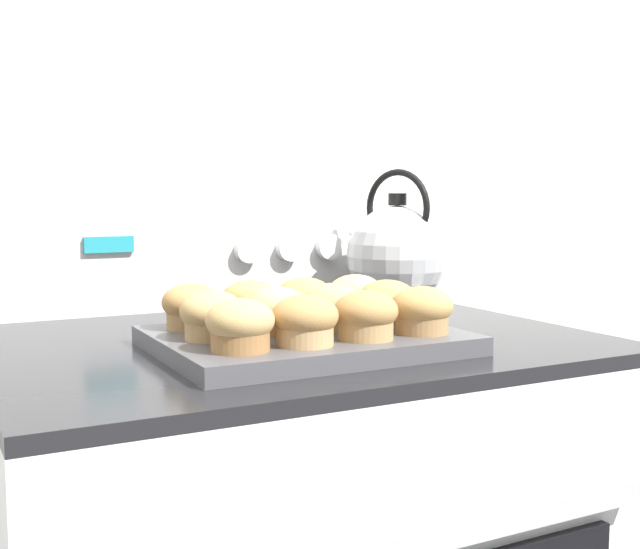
{
  "coord_description": "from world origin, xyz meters",
  "views": [
    {
      "loc": [
        -0.44,
        -0.63,
        1.09
      ],
      "look_at": [
        -0.01,
        0.21,
        1.0
      ],
      "focal_mm": 45.0,
      "sensor_mm": 36.0,
      "label": 1
    }
  ],
  "objects_px": {
    "muffin_r1_c1": "(278,311)",
    "muffin_r2_c2": "(304,299)",
    "muffin_r0_c0": "(240,326)",
    "muffin_r0_c2": "(366,316)",
    "muffin_r1_c2": "(333,307)",
    "muffin_r0_c1": "(305,321)",
    "tea_kettle": "(396,254)",
    "muffin_r2_c1": "(250,303)",
    "muffin_r1_c3": "(387,302)",
    "muffin_r0_c3": "(422,310)",
    "muffin_pan": "(305,340)",
    "muffin_r2_c0": "(192,307)",
    "muffin_r2_c3": "(355,296)",
    "muffin_r1_c0": "(212,316)"
  },
  "relations": [
    {
      "from": "muffin_r1_c1",
      "to": "muffin_r2_c2",
      "type": "bearing_deg",
      "value": 46.45
    },
    {
      "from": "muffin_r0_c0",
      "to": "muffin_r0_c2",
      "type": "relative_size",
      "value": 1.0
    },
    {
      "from": "muffin_r0_c0",
      "to": "muffin_r1_c2",
      "type": "xyz_separation_m",
      "value": [
        0.15,
        0.08,
        0.0
      ]
    },
    {
      "from": "muffin_r0_c1",
      "to": "tea_kettle",
      "type": "xyz_separation_m",
      "value": [
        0.34,
        0.34,
        0.04
      ]
    },
    {
      "from": "muffin_r1_c2",
      "to": "muffin_r2_c1",
      "type": "height_order",
      "value": "same"
    },
    {
      "from": "muffin_r1_c3",
      "to": "tea_kettle",
      "type": "height_order",
      "value": "tea_kettle"
    },
    {
      "from": "muffin_r0_c2",
      "to": "tea_kettle",
      "type": "height_order",
      "value": "tea_kettle"
    },
    {
      "from": "muffin_r0_c0",
      "to": "muffin_r0_c1",
      "type": "height_order",
      "value": "same"
    },
    {
      "from": "muffin_r0_c0",
      "to": "muffin_r0_c3",
      "type": "relative_size",
      "value": 1.0
    },
    {
      "from": "muffin_pan",
      "to": "muffin_r2_c2",
      "type": "xyz_separation_m",
      "value": [
        0.04,
        0.08,
        0.04
      ]
    },
    {
      "from": "muffin_r1_c2",
      "to": "muffin_r2_c0",
      "type": "distance_m",
      "value": 0.17
    },
    {
      "from": "muffin_r1_c3",
      "to": "muffin_r2_c1",
      "type": "height_order",
      "value": "same"
    },
    {
      "from": "muffin_pan",
      "to": "muffin_r1_c1",
      "type": "relative_size",
      "value": 4.77
    },
    {
      "from": "muffin_r2_c1",
      "to": "muffin_r1_c2",
      "type": "bearing_deg",
      "value": -45.4
    },
    {
      "from": "muffin_r1_c3",
      "to": "muffin_r1_c2",
      "type": "bearing_deg",
      "value": -178.66
    },
    {
      "from": "muffin_r2_c2",
      "to": "muffin_r2_c3",
      "type": "xyz_separation_m",
      "value": [
        0.08,
        0.0,
        0.0
      ]
    },
    {
      "from": "muffin_r0_c1",
      "to": "muffin_r2_c3",
      "type": "bearing_deg",
      "value": 45.48
    },
    {
      "from": "muffin_r2_c3",
      "to": "muffin_r0_c2",
      "type": "bearing_deg",
      "value": -116.11
    },
    {
      "from": "muffin_r1_c2",
      "to": "muffin_r1_c0",
      "type": "bearing_deg",
      "value": -179.95
    },
    {
      "from": "muffin_r0_c2",
      "to": "muffin_r1_c3",
      "type": "distance_m",
      "value": 0.11
    },
    {
      "from": "tea_kettle",
      "to": "muffin_r0_c0",
      "type": "bearing_deg",
      "value": -140.92
    },
    {
      "from": "muffin_r0_c2",
      "to": "muffin_r2_c1",
      "type": "distance_m",
      "value": 0.18
    },
    {
      "from": "muffin_r2_c0",
      "to": "muffin_r1_c0",
      "type": "bearing_deg",
      "value": -91.9
    },
    {
      "from": "muffin_r0_c3",
      "to": "muffin_r1_c0",
      "type": "distance_m",
      "value": 0.25
    },
    {
      "from": "muffin_r0_c1",
      "to": "muffin_r2_c1",
      "type": "bearing_deg",
      "value": 89.51
    },
    {
      "from": "muffin_r1_c1",
      "to": "muffin_r2_c0",
      "type": "height_order",
      "value": "same"
    },
    {
      "from": "muffin_r0_c1",
      "to": "muffin_r1_c2",
      "type": "xyz_separation_m",
      "value": [
        0.08,
        0.08,
        0.0
      ]
    },
    {
      "from": "muffin_r1_c2",
      "to": "muffin_pan",
      "type": "bearing_deg",
      "value": -178.34
    },
    {
      "from": "muffin_r1_c2",
      "to": "muffin_r2_c3",
      "type": "xyz_separation_m",
      "value": [
        0.08,
        0.08,
        0.0
      ]
    },
    {
      "from": "muffin_r2_c2",
      "to": "muffin_r2_c3",
      "type": "relative_size",
      "value": 1.0
    },
    {
      "from": "muffin_r1_c0",
      "to": "muffin_r2_c2",
      "type": "xyz_separation_m",
      "value": [
        0.15,
        0.08,
        0.0
      ]
    },
    {
      "from": "muffin_r0_c0",
      "to": "muffin_r2_c2",
      "type": "bearing_deg",
      "value": 45.24
    },
    {
      "from": "muffin_r0_c3",
      "to": "muffin_r1_c2",
      "type": "height_order",
      "value": "same"
    },
    {
      "from": "tea_kettle",
      "to": "muffin_r0_c2",
      "type": "bearing_deg",
      "value": -127.49
    },
    {
      "from": "muffin_r0_c0",
      "to": "muffin_r2_c1",
      "type": "relative_size",
      "value": 1.0
    },
    {
      "from": "muffin_r0_c1",
      "to": "muffin_r0_c2",
      "type": "height_order",
      "value": "same"
    },
    {
      "from": "muffin_r1_c1",
      "to": "muffin_r2_c1",
      "type": "distance_m",
      "value": 0.08
    },
    {
      "from": "muffin_r0_c1",
      "to": "muffin_r2_c1",
      "type": "relative_size",
      "value": 1.0
    },
    {
      "from": "muffin_r1_c1",
      "to": "muffin_r1_c3",
      "type": "distance_m",
      "value": 0.15
    },
    {
      "from": "muffin_r0_c0",
      "to": "muffin_r1_c3",
      "type": "bearing_deg",
      "value": 18.69
    },
    {
      "from": "muffin_r0_c2",
      "to": "muffin_r1_c0",
      "type": "relative_size",
      "value": 1.0
    },
    {
      "from": "muffin_r1_c0",
      "to": "muffin_r1_c3",
      "type": "xyz_separation_m",
      "value": [
        0.24,
        0.0,
        0.0
      ]
    },
    {
      "from": "tea_kettle",
      "to": "muffin_r2_c3",
      "type": "bearing_deg",
      "value": -135.2
    },
    {
      "from": "muffin_r1_c1",
      "to": "muffin_r2_c0",
      "type": "distance_m",
      "value": 0.11
    },
    {
      "from": "muffin_pan",
      "to": "muffin_r2_c3",
      "type": "bearing_deg",
      "value": 34.0
    },
    {
      "from": "muffin_r1_c0",
      "to": "tea_kettle",
      "type": "relative_size",
      "value": 0.32
    },
    {
      "from": "muffin_r1_c3",
      "to": "muffin_r2_c1",
      "type": "relative_size",
      "value": 1.0
    },
    {
      "from": "muffin_r2_c1",
      "to": "muffin_r0_c0",
      "type": "bearing_deg",
      "value": -116.11
    },
    {
      "from": "muffin_r0_c3",
      "to": "muffin_r0_c0",
      "type": "bearing_deg",
      "value": -179.99
    },
    {
      "from": "muffin_r0_c2",
      "to": "muffin_r1_c2",
      "type": "bearing_deg",
      "value": 89.52
    }
  ]
}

